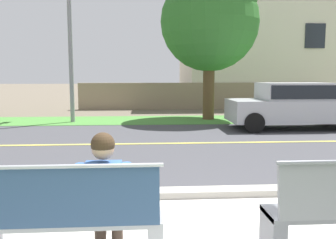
% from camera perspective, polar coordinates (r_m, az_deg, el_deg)
% --- Properties ---
extents(ground_plane, '(140.00, 140.00, 0.00)m').
position_cam_1_polar(ground_plane, '(10.90, -0.31, -2.38)').
color(ground_plane, '#665B4C').
extents(curb_edge, '(44.00, 0.30, 0.11)m').
position_cam_1_polar(curb_edge, '(5.40, 3.59, -11.56)').
color(curb_edge, '#ADA89E').
rests_on(curb_edge, ground_plane).
extents(street_asphalt, '(52.00, 8.00, 0.01)m').
position_cam_1_polar(street_asphalt, '(9.42, 0.27, -3.84)').
color(street_asphalt, '#424247').
rests_on(street_asphalt, ground_plane).
extents(road_centre_line, '(48.00, 0.14, 0.01)m').
position_cam_1_polar(road_centre_line, '(9.42, 0.27, -3.81)').
color(road_centre_line, '#E0CC4C').
rests_on(road_centre_line, ground_plane).
extents(far_verge_grass, '(48.00, 2.80, 0.02)m').
position_cam_1_polar(far_verge_grass, '(14.37, -1.21, -0.07)').
color(far_verge_grass, '#478438').
rests_on(far_verge_grass, ground_plane).
extents(bench_left, '(1.71, 0.48, 1.01)m').
position_cam_1_polar(bench_left, '(3.56, -15.27, -15.11)').
color(bench_left, '#9EA0A8').
rests_on(bench_left, ground_plane).
extents(seated_person_blue, '(0.52, 0.68, 1.25)m').
position_cam_1_polar(seated_person_blue, '(3.59, -9.99, -10.91)').
color(seated_person_blue, '#47382D').
rests_on(seated_person_blue, ground_plane).
extents(car_silver_near, '(4.30, 1.86, 1.54)m').
position_cam_1_polar(car_silver_near, '(12.70, 19.36, 2.44)').
color(car_silver_near, '#B2B5BC').
rests_on(car_silver_near, ground_plane).
extents(streetlamp, '(0.24, 2.10, 7.08)m').
position_cam_1_polar(streetlamp, '(14.48, -15.24, 15.77)').
color(streetlamp, gray).
rests_on(streetlamp, ground_plane).
extents(shade_tree_left, '(3.88, 3.88, 6.40)m').
position_cam_1_polar(shade_tree_left, '(14.74, 7.18, 16.22)').
color(shade_tree_left, brown).
rests_on(shade_tree_left, ground_plane).
extents(garden_wall, '(13.00, 0.36, 1.40)m').
position_cam_1_polar(garden_wall, '(19.24, 5.45, 3.75)').
color(garden_wall, gray).
rests_on(garden_wall, ground_plane).
extents(house_across_street, '(9.85, 6.91, 7.66)m').
position_cam_1_polar(house_across_street, '(23.37, 14.14, 11.94)').
color(house_across_street, beige).
rests_on(house_across_street, ground_plane).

